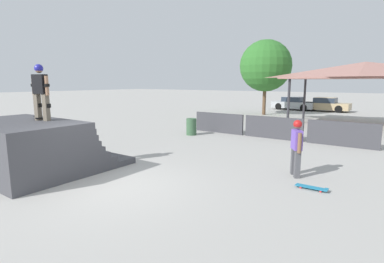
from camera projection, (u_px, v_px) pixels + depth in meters
name	position (u px, v px, depth m)	size (l,w,h in m)	color
ground_plane	(109.00, 186.00, 7.84)	(160.00, 160.00, 0.00)	#A3A09B
quarter_pipe_ramp	(30.00, 148.00, 9.15)	(4.02, 3.92, 1.55)	#424247
skater_on_deck	(40.00, 88.00, 8.90)	(0.72, 0.31, 1.67)	#6B6051
skateboard_on_deck	(38.00, 117.00, 9.33)	(0.84, 0.50, 0.09)	silver
bystander_walking	(297.00, 143.00, 8.53)	(0.43, 0.60, 1.64)	#4C4C51
skateboard_on_ground	(313.00, 188.00, 7.56)	(0.79, 0.20, 0.09)	red
barrier_fence	(273.00, 128.00, 14.34)	(8.85, 0.12, 1.05)	#3D3D42
pavilion_shelter	(365.00, 70.00, 17.95)	(9.22, 4.26, 3.90)	#2D2D33
tree_far_back	(266.00, 66.00, 24.34)	(4.17, 4.17, 6.08)	brown
trash_bin	(191.00, 127.00, 15.37)	(0.52, 0.52, 0.85)	#385B3D
parked_car_silver	(294.00, 104.00, 29.30)	(4.18, 2.06, 1.27)	#A8AAAF
parked_car_tan	(326.00, 105.00, 27.73)	(4.05, 1.81, 1.27)	tan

